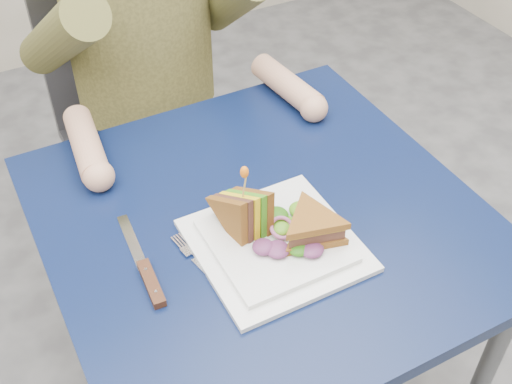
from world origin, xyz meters
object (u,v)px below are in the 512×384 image
table (263,245)px  sandwich_flat (312,227)px  knife (147,275)px  plate (275,244)px  sandwich_upright (245,214)px  chair (140,105)px  fork (205,269)px

table → sandwich_flat: bearing=-71.0°
sandwich_flat → knife: 0.28m
plate → sandwich_flat: sandwich_flat is taller
sandwich_upright → plate: bearing=-53.6°
chair → knife: 0.80m
plate → fork: bearing=176.0°
knife → plate: bearing=-10.2°
table → chair: bearing=90.0°
chair → sandwich_flat: chair is taller
sandwich_flat → fork: bearing=169.4°
table → fork: 0.18m
sandwich_flat → sandwich_upright: bearing=141.6°
chair → table: bearing=-90.0°
table → knife: bearing=-170.1°
sandwich_flat → fork: sandwich_flat is taller
knife → fork: bearing=-18.5°
table → fork: fork is taller
sandwich_flat → chair: bearing=92.6°
chair → sandwich_flat: 0.83m
plate → fork: 0.13m
chair → fork: size_ratio=5.20×
sandwich_upright → knife: bearing=-177.9°
fork → table: bearing=25.9°
table → plate: size_ratio=2.88×
table → plate: bearing=-103.7°
chair → sandwich_flat: bearing=-87.4°
sandwich_flat → plate: bearing=155.6°
sandwich_flat → table: bearing=109.0°
sandwich_flat → sandwich_upright: size_ratio=1.10×
chair → plate: 0.80m
table → fork: bearing=-154.1°
sandwich_flat → knife: (-0.27, 0.06, -0.04)m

